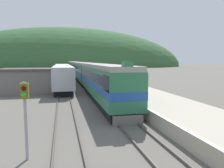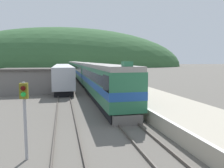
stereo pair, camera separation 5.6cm
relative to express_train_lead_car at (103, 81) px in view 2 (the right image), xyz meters
The scene contains 11 objects.
track_main 46.03m from the express_train_lead_car, 90.00° to the left, with size 1.52×180.00×0.16m.
track_siding 46.23m from the express_train_lead_car, 95.36° to the left, with size 1.52×180.00×0.16m.
platform 26.41m from the express_train_lead_car, 80.31° to the left, with size 5.55×140.00×0.98m.
distant_hills 136.80m from the express_train_lead_car, 90.00° to the left, with size 172.35×77.56×55.20m.
station_shed 12.60m from the express_train_lead_car, 134.18° to the left, with size 8.21×6.01×3.49m.
express_train_lead_car is the anchor object (origin of this frame).
carriage_second 22.10m from the express_train_lead_car, 90.00° to the left, with size 2.83×21.78×4.19m.
carriage_third 44.76m from the express_train_lead_car, 90.00° to the left, with size 2.83×21.78×4.19m.
carriage_fourth 67.42m from the express_train_lead_car, 90.00° to the left, with size 2.83×21.78×4.19m.
siding_train 18.56m from the express_train_lead_car, 103.45° to the left, with size 2.90×30.10×3.74m.
signal_post_siding 15.11m from the express_train_lead_car, 114.19° to the right, with size 0.36×0.42×3.65m.
Camera 2 is at (-4.48, -0.15, 4.61)m, focal length 35.00 mm.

